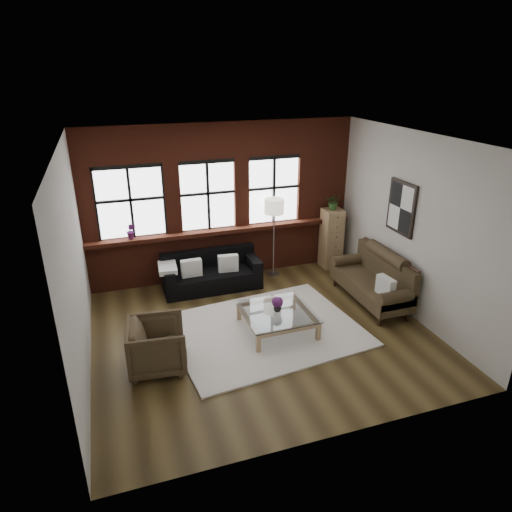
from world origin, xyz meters
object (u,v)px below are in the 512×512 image
object	(u,v)px
vintage_settee	(371,278)
coffee_table	(277,321)
armchair	(157,346)
drawer_chest	(331,238)
floor_lamp	(274,235)
dark_sofa	(211,272)
vase	(277,308)

from	to	relation	value
vintage_settee	coffee_table	distance (m)	2.10
armchair	drawer_chest	bearing A→B (deg)	-52.42
drawer_chest	floor_lamp	distance (m)	1.38
armchair	drawer_chest	xyz separation A→B (m)	(4.12, 2.54, 0.28)
coffee_table	floor_lamp	size ratio (longest dim) A/B	0.63
dark_sofa	coffee_table	distance (m)	2.06
dark_sofa	vase	xyz separation A→B (m)	(0.67, -1.94, 0.09)
vase	floor_lamp	xyz separation A→B (m)	(0.73, 2.14, 0.47)
vintage_settee	vase	xyz separation A→B (m)	(-2.04, -0.41, -0.06)
armchair	vase	size ratio (longest dim) A/B	6.15
vintage_settee	coffee_table	xyz separation A→B (m)	(-2.04, -0.41, -0.32)
vintage_settee	drawer_chest	xyz separation A→B (m)	(0.05, 1.74, 0.15)
dark_sofa	floor_lamp	size ratio (longest dim) A/B	1.06
vase	floor_lamp	size ratio (longest dim) A/B	0.07
vintage_settee	drawer_chest	world-z (taller)	drawer_chest
vase	floor_lamp	bearing A→B (deg)	71.24
armchair	vase	xyz separation A→B (m)	(2.04, 0.39, 0.06)
coffee_table	vase	xyz separation A→B (m)	(0.00, -0.00, 0.26)
drawer_chest	vintage_settee	bearing A→B (deg)	-91.64
floor_lamp	vintage_settee	bearing A→B (deg)	-52.82
coffee_table	floor_lamp	bearing A→B (deg)	71.24
dark_sofa	coffee_table	world-z (taller)	dark_sofa
vase	drawer_chest	bearing A→B (deg)	45.88
vase	drawer_chest	world-z (taller)	drawer_chest
dark_sofa	floor_lamp	world-z (taller)	floor_lamp
vase	coffee_table	bearing A→B (deg)	90.00
vase	dark_sofa	bearing A→B (deg)	109.19
drawer_chest	coffee_table	bearing A→B (deg)	-134.12
vintage_settee	floor_lamp	distance (m)	2.20
vase	drawer_chest	size ratio (longest dim) A/B	0.10
vase	drawer_chest	distance (m)	3.00
vintage_settee	vase	distance (m)	2.08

